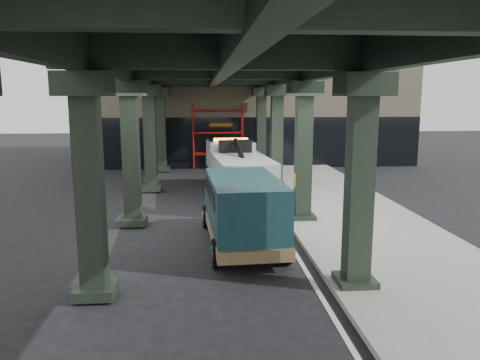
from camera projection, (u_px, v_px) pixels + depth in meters
name	position (u px, v px, depth m)	size (l,w,h in m)	color
ground	(234.00, 240.00, 14.78)	(90.00, 90.00, 0.00)	black
sidewalk	(353.00, 219.00, 17.09)	(5.00, 40.00, 0.15)	gray
lane_stripe	(277.00, 222.00, 16.88)	(0.12, 38.00, 0.01)	silver
viaduct	(218.00, 67.00, 15.75)	(7.40, 32.00, 6.40)	black
building	(243.00, 103.00, 33.86)	(22.00, 10.00, 8.00)	#C6B793
scaffolding	(218.00, 136.00, 28.78)	(3.08, 0.88, 4.00)	#BA130E
tow_truck	(236.00, 167.00, 21.60)	(2.88, 8.06, 2.59)	black
towed_van	(242.00, 209.00, 14.04)	(2.41, 5.42, 2.15)	#11373E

